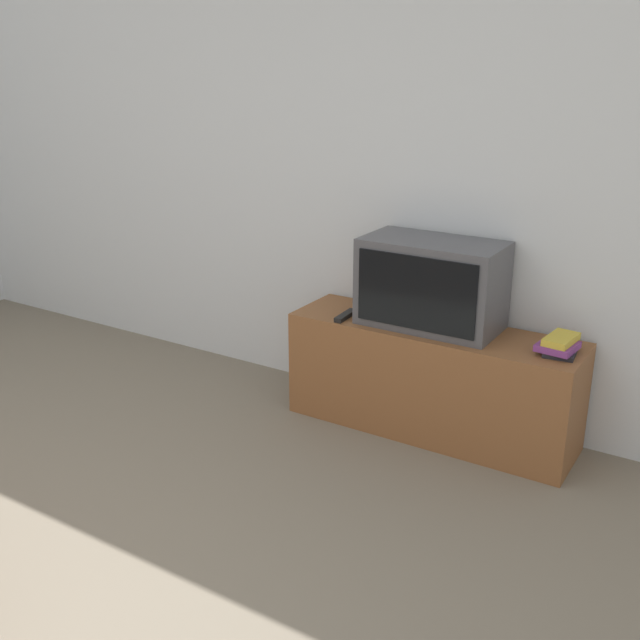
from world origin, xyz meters
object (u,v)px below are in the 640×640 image
object	(u,v)px
tv_stand	(431,380)
book_stack	(560,345)
remote_on_stand	(345,316)
television	(431,284)

from	to	relation	value
tv_stand	book_stack	distance (m)	0.71
tv_stand	remote_on_stand	size ratio (longest dim) A/B	7.85
book_stack	remote_on_stand	bearing A→B (deg)	-175.26
television	book_stack	world-z (taller)	television
tv_stand	television	size ratio (longest dim) A/B	2.15
book_stack	remote_on_stand	distance (m)	1.09
television	remote_on_stand	size ratio (longest dim) A/B	3.65
tv_stand	book_stack	world-z (taller)	book_stack
television	book_stack	xyz separation A→B (m)	(0.66, -0.03, -0.18)
remote_on_stand	television	bearing A→B (deg)	16.38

